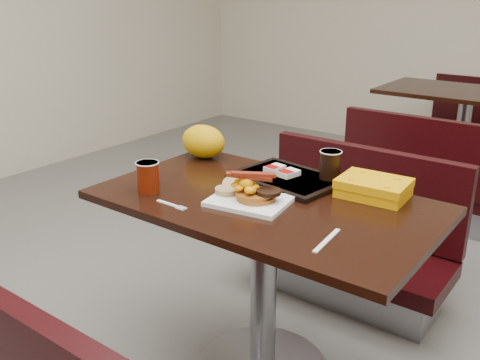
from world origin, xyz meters
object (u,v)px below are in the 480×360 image
Objects in this scene: hashbrown_sleeve_left at (275,168)px; clamshell at (374,188)px; knife at (327,240)px; pancake_stack at (256,196)px; bench_far_s at (429,167)px; paper_bag at (203,141)px; tray at (288,178)px; table_near at (263,290)px; bench_near_n at (346,231)px; coffee_cup_near at (148,177)px; table_far at (461,141)px; platter at (249,201)px; coffee_cup_far at (330,165)px; fork at (167,203)px; hashbrown_sleeve_right at (289,173)px.

clamshell reaches higher than hashbrown_sleeve_left.
pancake_stack is at bearing -113.69° from knife.
paper_bag reaches higher than bench_far_s.
bench_far_s is at bearing 97.06° from tray.
table_near is 2.98× the size of tray.
bench_near_n is 0.82m from paper_bag.
clamshell is at bearing 33.37° from coffee_cup_near.
table_far is at bearing -178.31° from knife.
platter is (-0.02, -2.67, 0.38)m from table_far.
platter reaches higher than table_far.
tray is at bearing -90.82° from table_far.
coffee_cup_far is at bearing 72.75° from pancake_stack.
clamshell is at bearing -56.37° from bench_near_n.
table_near is 1.00× the size of table_far.
table_far is 4.98× the size of clamshell.
knife reaches higher than bench_near_n.
coffee_cup_far is at bearing 22.32° from hashbrown_sleeve_left.
pancake_stack is 0.36m from coffee_cup_far.
fork is at bearing -96.46° from bench_far_s.
tray is 0.08m from hashbrown_sleeve_left.
pancake_stack is 1.02× the size of fork.
table_near is at bearing -90.00° from bench_near_n.
table_near is at bearing -122.03° from knife.
table_near is 0.41m from pancake_stack.
hashbrown_sleeve_right is at bearing -140.98° from knife.
knife is 1.64× the size of coffee_cup_far.
hashbrown_sleeve_left is at bearing -93.76° from bench_far_s.
bench_far_s is 4.15× the size of clamshell.
coffee_cup_near is 1.04× the size of coffee_cup_far.
table_far is 15.08× the size of hashbrown_sleeve_right.
tray is 0.34m from clamshell.
table_far is at bearing 96.40° from hashbrown_sleeve_left.
paper_bag reaches higher than table_far.
fork is at bearing -134.68° from table_near.
hashbrown_sleeve_right reaches higher than platter.
coffee_cup_near is 0.47× the size of clamshell.
coffee_cup_near reaches higher than table_near.
fork is (-0.24, -2.85, 0.38)m from table_far.
coffee_cup_far is (0.14, 0.07, 0.04)m from hashbrown_sleeve_right.
fork is 0.59m from knife.
bench_far_s is at bearing 90.00° from table_near.
paper_bag reaches higher than pancake_stack.
bench_near_n is 0.87m from platter.
knife is at bearing -68.76° from bench_near_n.
clamshell is (0.68, 0.45, -0.02)m from coffee_cup_near.
paper_bag is at bearing -101.89° from table_far.
fork is 0.63× the size of paper_bag.
bench_near_n is 0.64m from hashbrown_sleeve_right.
table_near is at bearing -55.34° from hashbrown_sleeve_left.
coffee_cup_near is 1.47× the size of hashbrown_sleeve_left.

